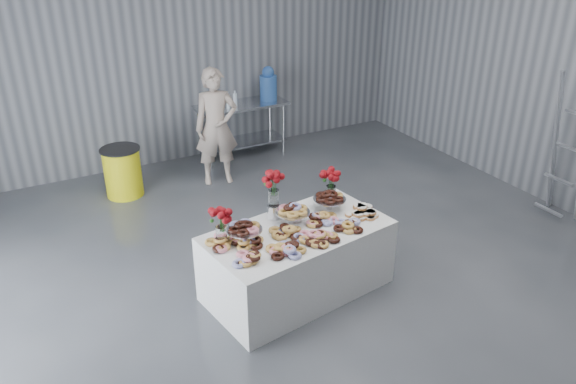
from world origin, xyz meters
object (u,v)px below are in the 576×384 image
(person, at_px, (216,127))
(stepladder, at_px, (570,148))
(water_jug, at_px, (268,85))
(trash_barrel, at_px, (123,172))
(display_table, at_px, (298,261))
(prep_table, at_px, (242,120))

(person, xyz_separation_m, stepladder, (3.55, -3.17, 0.11))
(water_jug, relative_size, stepladder, 0.28)
(trash_barrel, bearing_deg, water_jug, 11.74)
(water_jug, xyz_separation_m, person, (-1.23, -0.76, -0.28))
(display_table, bearing_deg, prep_table, 74.30)
(water_jug, relative_size, person, 0.32)
(trash_barrel, height_order, stepladder, stepladder)
(display_table, xyz_separation_m, trash_barrel, (-1.05, 3.20, -0.02))
(trash_barrel, xyz_separation_m, stepladder, (4.92, -3.39, 0.62))
(prep_table, xyz_separation_m, water_jug, (0.50, -0.00, 0.53))
(display_table, relative_size, water_jug, 3.43)
(display_table, relative_size, trash_barrel, 2.65)
(display_table, height_order, stepladder, stepladder)
(prep_table, xyz_separation_m, person, (-0.73, -0.76, 0.25))
(display_table, height_order, prep_table, prep_table)
(display_table, bearing_deg, stepladder, -2.77)
(display_table, distance_m, stepladder, 3.92)
(person, bearing_deg, water_jug, 43.59)
(person, bearing_deg, prep_table, 58.00)
(prep_table, distance_m, water_jug, 0.73)
(trash_barrel, bearing_deg, person, -8.91)
(person, xyz_separation_m, trash_barrel, (-1.37, 0.22, -0.51))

